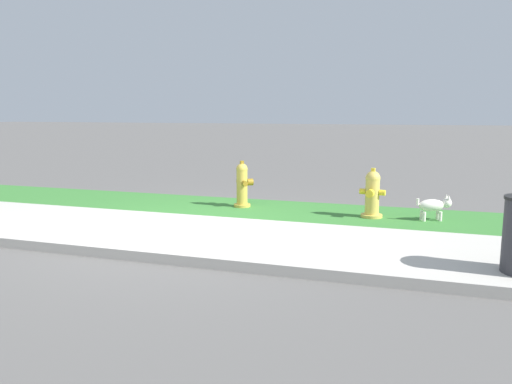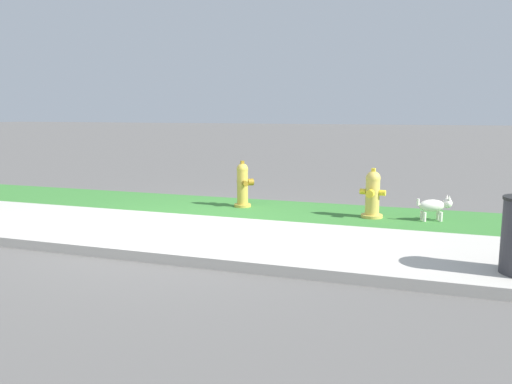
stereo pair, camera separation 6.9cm
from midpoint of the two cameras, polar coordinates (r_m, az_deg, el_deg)
name	(u,v)px [view 2 (the right image)]	position (r m, az deg, el deg)	size (l,w,h in m)	color
ground_plane	(177,233)	(6.88, -8.78, -4.68)	(120.00, 120.00, 0.00)	#5B5956
sidewalk_pavement	(177,233)	(6.88, -8.78, -4.64)	(18.00, 2.30, 0.01)	#BCB7AD
grass_verge	(230,207)	(8.67, -2.72, -1.68)	(18.00, 1.71, 0.01)	#387A33
street_curb	(126,253)	(5.84, -14.35, -6.77)	(18.00, 0.16, 0.12)	#BCB7AD
fire_hydrant_near_corner	(243,185)	(8.60, -1.29, 0.84)	(0.34, 0.34, 0.80)	gold
fire_hydrant_mid_block	(372,194)	(7.93, 13.41, -0.23)	(0.40, 0.38, 0.77)	gold
small_white_dog	(435,206)	(7.98, 19.98, -1.50)	(0.52, 0.32, 0.40)	silver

